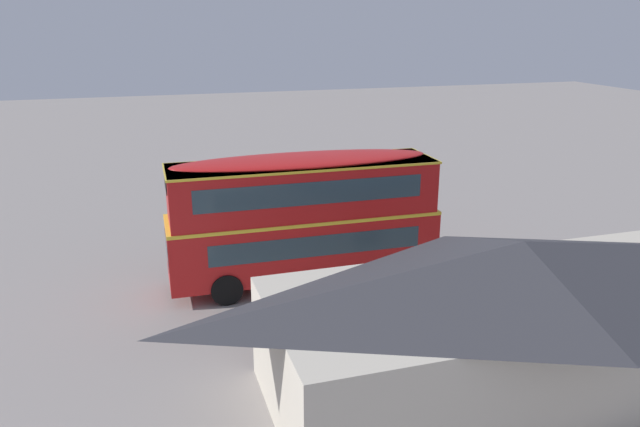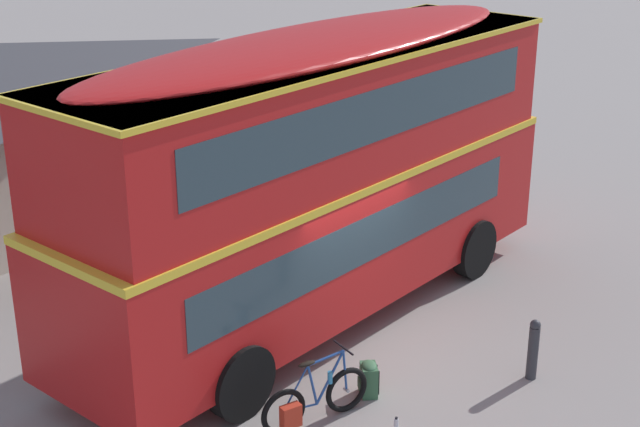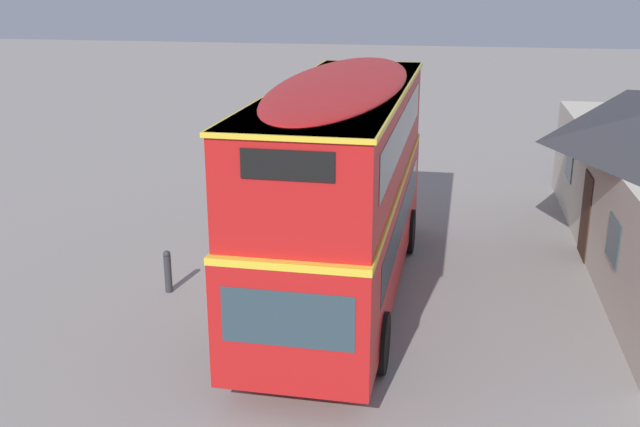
{
  "view_description": "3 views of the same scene",
  "coord_description": "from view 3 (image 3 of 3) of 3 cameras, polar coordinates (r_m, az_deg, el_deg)",
  "views": [
    {
      "loc": [
        6.0,
        21.29,
        9.36
      ],
      "look_at": [
        -0.71,
        -1.02,
        1.89
      ],
      "focal_mm": 34.22,
      "sensor_mm": 36.0,
      "label": 1
    },
    {
      "loc": [
        -10.37,
        -8.1,
        7.41
      ],
      "look_at": [
        -0.29,
        0.29,
        2.27
      ],
      "focal_mm": 52.7,
      "sensor_mm": 36.0,
      "label": 2
    },
    {
      "loc": [
        15.21,
        3.3,
        6.66
      ],
      "look_at": [
        -0.84,
        0.31,
        1.41
      ],
      "focal_mm": 41.76,
      "sensor_mm": 36.0,
      "label": 3
    }
  ],
  "objects": [
    {
      "name": "ground_plane",
      "position": [
        16.93,
        -1.56,
        -5.34
      ],
      "size": [
        120.0,
        120.0,
        0.0
      ],
      "primitive_type": "plane",
      "color": "gray"
    },
    {
      "name": "double_decker_bus",
      "position": [
        15.37,
        1.71,
        2.67
      ],
      "size": [
        9.79,
        2.74,
        4.79
      ],
      "color": "black",
      "rests_on": "ground"
    },
    {
      "name": "touring_bicycle",
      "position": [
        18.83,
        -3.28,
        -1.71
      ],
      "size": [
        1.65,
        0.66,
        1.04
      ],
      "color": "black",
      "rests_on": "ground"
    },
    {
      "name": "backpack_on_ground",
      "position": [
        17.9,
        -4.52,
        -3.14
      ],
      "size": [
        0.39,
        0.39,
        0.52
      ],
      "color": "#386642",
      "rests_on": "ground"
    },
    {
      "name": "water_bottle_blue_sports",
      "position": [
        20.0,
        -3.84,
        -1.35
      ],
      "size": [
        0.07,
        0.07,
        0.22
      ],
      "color": "#338CBF",
      "rests_on": "ground"
    },
    {
      "name": "water_bottle_clear_plastic",
      "position": [
        18.64,
        -6.63,
        -2.89
      ],
      "size": [
        0.06,
        0.06,
        0.22
      ],
      "color": "silver",
      "rests_on": "ground"
    },
    {
      "name": "kerb_bollard",
      "position": [
        16.62,
        -11.58,
        -4.32
      ],
      "size": [
        0.16,
        0.16,
        0.97
      ],
      "color": "#333338",
      "rests_on": "ground"
    }
  ]
}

